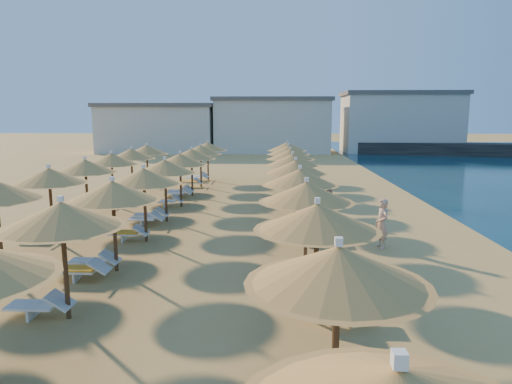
{
  "coord_description": "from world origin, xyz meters",
  "views": [
    {
      "loc": [
        1.25,
        -17.63,
        4.94
      ],
      "look_at": [
        0.42,
        4.0,
        1.3
      ],
      "focal_mm": 32.0,
      "sensor_mm": 36.0,
      "label": 1
    }
  ],
  "objects_px": {
    "jetty": "(478,149)",
    "beachgoer_b": "(329,204)",
    "parasol_row_east": "(298,173)",
    "beachgoer_a": "(382,224)",
    "parasol_row_west": "(155,172)",
    "beachgoer_c": "(316,183)"
  },
  "relations": [
    {
      "from": "beachgoer_a",
      "to": "beachgoer_c",
      "type": "relative_size",
      "value": 1.16
    },
    {
      "from": "beachgoer_b",
      "to": "beachgoer_c",
      "type": "height_order",
      "value": "beachgoer_c"
    },
    {
      "from": "beachgoer_b",
      "to": "parasol_row_west",
      "type": "bearing_deg",
      "value": -108.15
    },
    {
      "from": "beachgoer_a",
      "to": "parasol_row_west",
      "type": "bearing_deg",
      "value": -119.05
    },
    {
      "from": "jetty",
      "to": "beachgoer_c",
      "type": "height_order",
      "value": "beachgoer_c"
    },
    {
      "from": "parasol_row_east",
      "to": "beachgoer_b",
      "type": "bearing_deg",
      "value": 54.28
    },
    {
      "from": "beachgoer_b",
      "to": "beachgoer_a",
      "type": "distance_m",
      "value": 4.76
    },
    {
      "from": "parasol_row_west",
      "to": "beachgoer_b",
      "type": "relative_size",
      "value": 22.17
    },
    {
      "from": "beachgoer_a",
      "to": "beachgoer_c",
      "type": "height_order",
      "value": "beachgoer_a"
    },
    {
      "from": "parasol_row_east",
      "to": "beachgoer_b",
      "type": "xyz_separation_m",
      "value": [
        1.61,
        2.24,
        -1.79
      ]
    },
    {
      "from": "beachgoer_a",
      "to": "parasol_row_east",
      "type": "bearing_deg",
      "value": -141.79
    },
    {
      "from": "parasol_row_west",
      "to": "jetty",
      "type": "bearing_deg",
      "value": 51.85
    },
    {
      "from": "jetty",
      "to": "beachgoer_a",
      "type": "height_order",
      "value": "beachgoer_a"
    },
    {
      "from": "beachgoer_c",
      "to": "beachgoer_b",
      "type": "bearing_deg",
      "value": -33.91
    },
    {
      "from": "parasol_row_west",
      "to": "beachgoer_a",
      "type": "relative_size",
      "value": 18.32
    },
    {
      "from": "jetty",
      "to": "parasol_row_east",
      "type": "relative_size",
      "value": 0.87
    },
    {
      "from": "parasol_row_west",
      "to": "beachgoer_a",
      "type": "bearing_deg",
      "value": -14.12
    },
    {
      "from": "jetty",
      "to": "parasol_row_west",
      "type": "xyz_separation_m",
      "value": [
        -30.52,
        -38.85,
        1.81
      ]
    },
    {
      "from": "parasol_row_east",
      "to": "parasol_row_west",
      "type": "xyz_separation_m",
      "value": [
        -6.05,
        0.0,
        0.0
      ]
    },
    {
      "from": "jetty",
      "to": "beachgoer_b",
      "type": "height_order",
      "value": "beachgoer_b"
    },
    {
      "from": "parasol_row_east",
      "to": "jetty",
      "type": "bearing_deg",
      "value": 57.8
    },
    {
      "from": "beachgoer_b",
      "to": "beachgoer_a",
      "type": "bearing_deg",
      "value": -16.85
    }
  ]
}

